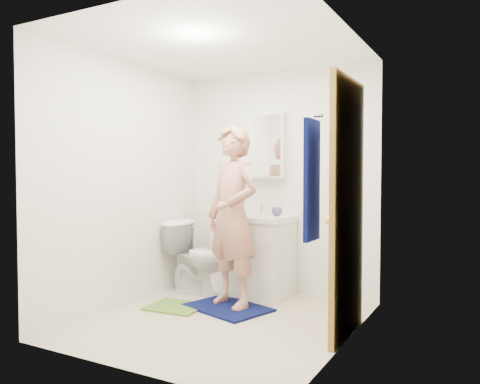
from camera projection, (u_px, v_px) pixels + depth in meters
The scene contains 22 objects.
floor at pixel (222, 322), 4.11m from camera, with size 2.20×2.40×0.02m, color beige.
ceiling at pixel (222, 44), 4.02m from camera, with size 2.20×2.40×0.02m, color white.
wall_back at pixel (279, 182), 5.13m from camera, with size 2.20×0.02×2.40m, color white.
wall_front at pixel (125, 188), 3.01m from camera, with size 2.20×0.02×2.40m, color white.
wall_left at pixel (125, 183), 4.60m from camera, with size 0.02×2.40×2.40m, color white.
wall_right at pixel (348, 186), 3.53m from camera, with size 0.02×2.40×2.40m, color white.
vanity_cabinet at pixel (254, 258), 4.97m from camera, with size 0.75×0.55×0.80m, color white.
countertop at pixel (254, 218), 4.96m from camera, with size 0.79×0.59×0.05m, color white.
sink_basin at pixel (254, 217), 4.95m from camera, with size 0.40×0.40×0.03m, color white.
faucet at pixel (262, 209), 5.11m from camera, with size 0.03×0.03×0.12m, color silver.
medicine_cabinet at pixel (264, 146), 5.12m from camera, with size 0.50×0.12×0.70m, color white.
mirror_panel at pixel (261, 146), 5.07m from camera, with size 0.46×0.01×0.66m, color white.
door at pixel (347, 208), 3.69m from camera, with size 0.05×0.80×2.05m, color olive.
door_knob at pixel (330, 220), 3.44m from camera, with size 0.07×0.07×0.07m, color gold.
towel at pixel (312, 180), 3.07m from camera, with size 0.03×0.24×0.80m, color #070E45.
towel_hook at pixel (318, 116), 3.04m from camera, with size 0.02×0.02×0.06m, color silver.
toilet at pixel (202, 257), 5.07m from camera, with size 0.44×0.77×0.79m, color white.
bath_mat at pixel (228, 308), 4.47m from camera, with size 0.77×0.55×0.02m, color #070E45.
green_rug at pixel (176, 307), 4.51m from camera, with size 0.51×0.43×0.02m, color #5D8D2F.
soap_dispenser at pixel (236, 205), 5.04m from camera, with size 0.09×0.09×0.20m, color tan.
toothbrush_cup at pixel (277, 212), 4.93m from camera, with size 0.11×0.11×0.09m, color #5B3F8A.
man at pixel (232, 216), 4.48m from camera, with size 0.63×0.41×1.73m, color tan.
Camera 1 is at (2.09, -3.49, 1.29)m, focal length 35.00 mm.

